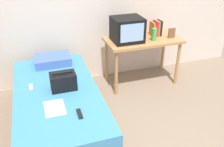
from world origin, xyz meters
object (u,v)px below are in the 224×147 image
(tv, at_px, (127,30))
(pillow, at_px, (53,60))
(handbag, at_px, (63,81))
(picture_frame, at_px, (172,33))
(magazine, at_px, (55,108))
(remote_dark, at_px, (80,114))
(book_row, at_px, (156,28))
(bed, at_px, (58,109))
(desk, at_px, (143,45))
(water_bottle, at_px, (154,35))
(remote_silver, at_px, (31,87))

(tv, xyz_separation_m, pillow, (-1.12, 0.03, -0.35))
(handbag, bearing_deg, picture_frame, 18.79)
(handbag, distance_m, magazine, 0.41)
(magazine, xyz_separation_m, remote_dark, (0.23, -0.19, 0.01))
(book_row, bearing_deg, remote_dark, -138.62)
(bed, distance_m, remote_dark, 0.63)
(magazine, bearing_deg, desk, 35.60)
(tv, distance_m, remote_dark, 1.65)
(book_row, relative_size, magazine, 0.83)
(water_bottle, bearing_deg, pillow, 174.64)
(desk, bearing_deg, remote_dark, -135.20)
(pillow, xyz_separation_m, remote_dark, (0.12, -1.29, -0.05))
(picture_frame, xyz_separation_m, pillow, (-1.83, 0.12, -0.24))
(desk, bearing_deg, remote_silver, -161.49)
(pillow, bearing_deg, remote_silver, -118.69)
(handbag, distance_m, remote_dark, 0.57)
(book_row, bearing_deg, water_bottle, -122.96)
(water_bottle, bearing_deg, handbag, -158.21)
(picture_frame, bearing_deg, remote_silver, -167.60)
(picture_frame, height_order, remote_dark, picture_frame)
(picture_frame, distance_m, magazine, 2.19)
(bed, relative_size, magazine, 6.90)
(bed, height_order, desk, desk)
(bed, height_order, book_row, book_row)
(desk, height_order, handbag, same)
(tv, bearing_deg, magazine, -139.18)
(bed, height_order, water_bottle, water_bottle)
(bed, relative_size, handbag, 6.67)
(remote_silver, bearing_deg, desk, 18.51)
(remote_silver, bearing_deg, handbag, -19.39)
(desk, relative_size, water_bottle, 6.10)
(pillow, bearing_deg, picture_frame, -3.86)
(bed, xyz_separation_m, magazine, (-0.06, -0.35, 0.28))
(tv, bearing_deg, water_bottle, -15.40)
(water_bottle, height_order, magazine, water_bottle)
(water_bottle, relative_size, picture_frame, 1.22)
(water_bottle, relative_size, book_row, 0.79)
(tv, distance_m, magazine, 1.67)
(water_bottle, bearing_deg, picture_frame, 3.45)
(desk, height_order, pillow, desk)
(desk, bearing_deg, picture_frame, -13.39)
(desk, relative_size, picture_frame, 7.45)
(bed, bearing_deg, picture_frame, 18.28)
(desk, height_order, remote_dark, desk)
(bed, distance_m, book_row, 1.97)
(desk, relative_size, remote_dark, 7.44)
(picture_frame, bearing_deg, remote_dark, -145.74)
(remote_dark, bearing_deg, picture_frame, 34.26)
(bed, height_order, remote_silver, remote_silver)
(tv, xyz_separation_m, picture_frame, (0.71, -0.09, -0.10))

